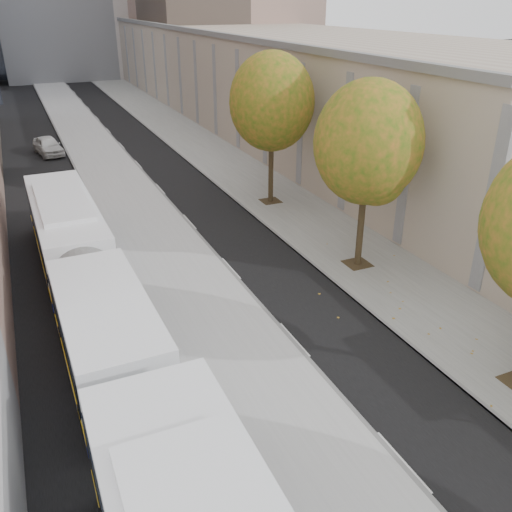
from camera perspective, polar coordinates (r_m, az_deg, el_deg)
bus_platform at (r=33.04m, az=-13.39°, el=6.01°), size 4.25×150.00×0.15m
sidewalk at (r=35.23m, az=-0.49°, el=7.87°), size 4.75×150.00×0.08m
building_tan at (r=65.07m, az=-1.54°, el=19.55°), size 18.00×92.00×8.00m
tree_d at (r=22.56m, az=11.72°, el=11.57°), size 4.40×4.40×7.60m
tree_e at (r=30.15m, az=1.67°, el=15.90°), size 4.60×4.60×7.92m
bus_far at (r=21.51m, az=-17.99°, el=-0.98°), size 2.83×17.20×2.86m
distant_car at (r=44.46m, az=-21.03°, el=10.78°), size 2.26×4.17×1.35m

